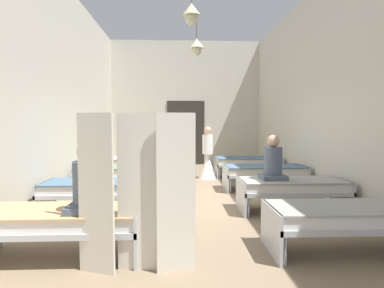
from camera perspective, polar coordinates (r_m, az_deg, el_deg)
name	(u,v)px	position (r m, az deg, el deg)	size (l,w,h in m)	color
ground_plane	(194,202)	(6.99, 0.29, -9.90)	(6.15, 12.29, 0.10)	#8C755B
room_shell	(191,92)	(8.05, -0.15, 8.95)	(5.95, 11.89, 4.64)	beige
bed_left_row_0	(60,221)	(4.33, -21.61, -12.09)	(1.90, 0.84, 0.57)	#B7BCC1
bed_right_row_0	(346,217)	(4.60, 24.82, -11.23)	(1.90, 0.84, 0.57)	#B7BCC1
bed_left_row_1	(98,189)	(6.11, -15.77, -7.36)	(1.90, 0.84, 0.57)	#B7BCC1
bed_right_row_1	(292,187)	(6.30, 16.78, -7.03)	(1.90, 0.84, 0.57)	#B7BCC1
bed_left_row_2	(117,172)	(7.94, -12.66, -4.75)	(1.90, 0.84, 0.57)	#B7BCC1
bed_right_row_2	(265,171)	(8.09, 12.29, -4.59)	(1.90, 0.84, 0.57)	#B7BCC1
bed_left_row_3	(129,162)	(9.80, -10.73, -3.12)	(1.90, 0.84, 0.57)	#B7BCC1
bed_right_row_3	(247,162)	(9.92, 9.46, -3.02)	(1.90, 0.84, 0.57)	#B7BCC1
nurse_near_aisle	(208,160)	(9.47, 2.68, -2.75)	(0.52, 0.52, 1.49)	white
patient_seated_primary	(87,186)	(4.04, -17.48, -6.87)	(0.44, 0.44, 0.80)	#515B70
patient_seated_secondary	(273,163)	(6.16, 13.67, -3.17)	(0.44, 0.44, 0.80)	#515B70
potted_plant	(180,146)	(10.60, -2.11, -0.30)	(0.57, 0.57, 1.41)	brown
privacy_screen	(136,193)	(3.62, -9.47, -8.26)	(1.25, 0.18, 1.70)	silver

